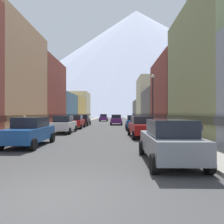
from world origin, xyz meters
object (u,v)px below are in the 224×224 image
(car_left_1, at_px, (64,124))
(pedestrian_0, at_px, (24,126))
(car_left_2, at_px, (76,122))
(car_right_0, at_px, (169,141))
(car_left_0, at_px, (30,131))
(streetlamp_right, at_px, (153,94))
(car_driving_0, at_px, (104,118))
(car_driving_1, at_px, (116,120))
(car_left_3, at_px, (83,120))
(parking_meter_near, at_px, (201,134))
(potted_plant_0, at_px, (189,132))
(trash_bin_right, at_px, (180,132))
(car_right_1, at_px, (142,126))
(car_right_2, at_px, (134,122))

(car_left_1, xyz_separation_m, pedestrian_0, (-2.45, -3.71, 0.03))
(car_left_2, xyz_separation_m, car_right_0, (7.60, -18.88, 0.00))
(car_left_2, height_order, pedestrian_0, pedestrian_0)
(car_left_0, height_order, streetlamp_right, streetlamp_right)
(car_left_0, xyz_separation_m, car_right_0, (7.60, -4.23, 0.00))
(car_left_0, relative_size, car_driving_0, 1.00)
(car_right_0, relative_size, car_driving_0, 1.00)
(car_driving_1, bearing_deg, car_left_0, -103.01)
(car_right_0, height_order, streetlamp_right, streetlamp_right)
(car_driving_0, xyz_separation_m, streetlamp_right, (6.95, -30.84, 3.09))
(car_left_3, bearing_deg, car_left_2, -90.00)
(parking_meter_near, relative_size, streetlamp_right, 0.23)
(potted_plant_0, bearing_deg, car_driving_1, 104.49)
(car_driving_0, height_order, potted_plant_0, car_driving_0)
(car_left_1, xyz_separation_m, potted_plant_0, (10.80, -5.89, -0.23))
(car_left_2, xyz_separation_m, trash_bin_right, (10.15, -11.94, -0.26))
(car_left_0, relative_size, car_left_1, 0.99)
(streetlamp_right, bearing_deg, car_left_2, 145.56)
(car_left_1, xyz_separation_m, car_left_2, (-0.00, 6.29, 0.00))
(car_left_3, xyz_separation_m, potted_plant_0, (10.80, -18.32, -0.23))
(car_left_0, distance_m, streetlamp_right, 12.78)
(car_driving_0, bearing_deg, car_driving_1, -78.58)
(pedestrian_0, bearing_deg, car_right_1, 1.15)
(car_left_1, height_order, trash_bin_right, car_left_1)
(car_driving_1, relative_size, pedestrian_0, 2.61)
(car_left_2, height_order, car_right_2, same)
(car_right_0, xyz_separation_m, trash_bin_right, (2.55, 6.94, -0.26))
(car_left_0, distance_m, car_left_3, 20.79)
(car_left_0, xyz_separation_m, pedestrian_0, (-2.45, 4.65, 0.03))
(car_driving_0, distance_m, potted_plant_0, 37.73)
(car_left_2, bearing_deg, car_left_0, -90.00)
(car_left_0, bearing_deg, car_left_1, 89.99)
(car_left_1, distance_m, car_right_2, 8.86)
(pedestrian_0, bearing_deg, car_left_3, 81.37)
(car_left_3, height_order, streetlamp_right, streetlamp_right)
(car_right_0, height_order, potted_plant_0, car_right_0)
(car_left_0, relative_size, car_right_0, 1.00)
(trash_bin_right, distance_m, potted_plant_0, 0.69)
(car_left_3, height_order, potted_plant_0, car_left_3)
(car_left_1, bearing_deg, car_driving_0, 85.92)
(car_right_1, bearing_deg, car_driving_0, 98.93)
(car_driving_0, bearing_deg, car_left_1, -94.08)
(car_left_0, height_order, pedestrian_0, pedestrian_0)
(car_driving_1, distance_m, parking_meter_near, 26.39)
(trash_bin_right, bearing_deg, pedestrian_0, 171.24)
(car_right_1, distance_m, car_driving_1, 18.65)
(car_driving_1, distance_m, potted_plant_0, 21.58)
(car_right_1, xyz_separation_m, trash_bin_right, (2.55, -2.14, -0.26))
(car_left_2, relative_size, car_right_2, 1.00)
(trash_bin_right, bearing_deg, potted_plant_0, -19.73)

